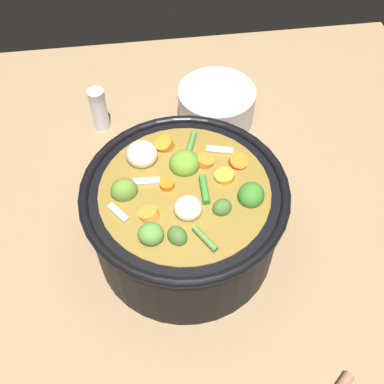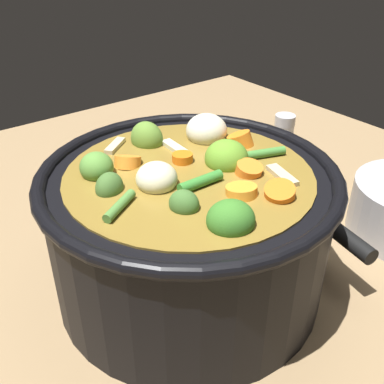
# 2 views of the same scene
# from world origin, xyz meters

# --- Properties ---
(ground_plane) EXTENTS (1.10, 1.10, 0.00)m
(ground_plane) POSITION_xyz_m (0.00, 0.00, 0.00)
(ground_plane) COLOR #8C704C
(cooking_pot) EXTENTS (0.29, 0.29, 0.16)m
(cooking_pot) POSITION_xyz_m (0.00, 0.00, 0.08)
(cooking_pot) COLOR black
(cooking_pot) RESTS_ON ground_plane
(salt_shaker) EXTENTS (0.03, 0.03, 0.09)m
(salt_shaker) POSITION_xyz_m (0.28, 0.13, 0.04)
(salt_shaker) COLOR silver
(salt_shaker) RESTS_ON ground_plane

